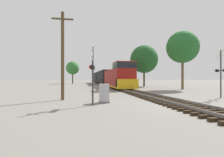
# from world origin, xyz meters

# --- Properties ---
(ground_plane) EXTENTS (400.00, 400.00, 0.00)m
(ground_plane) POSITION_xyz_m (0.00, 0.00, 0.00)
(ground_plane) COLOR slate
(rail_track_bed) EXTENTS (2.60, 160.00, 0.31)m
(rail_track_bed) POSITION_xyz_m (0.00, -0.00, 0.14)
(rail_track_bed) COLOR black
(rail_track_bed) RESTS_ON ground
(freight_train) EXTENTS (3.09, 51.91, 4.43)m
(freight_train) POSITION_xyz_m (0.00, 39.49, 2.05)
(freight_train) COLOR maroon
(freight_train) RESTS_ON ground
(crossing_signal_near) EXTENTS (0.47, 1.02, 4.20)m
(crossing_signal_near) POSITION_xyz_m (-5.92, 1.44, 2.46)
(crossing_signal_near) COLOR #333333
(crossing_signal_near) RESTS_ON ground
(crossing_signal_far) EXTENTS (0.59, 1.00, 4.71)m
(crossing_signal_far) POSITION_xyz_m (6.44, 4.00, 2.56)
(crossing_signal_far) COLOR #333333
(crossing_signal_far) RESTS_ON ground
(relay_cabinet) EXTENTS (0.77, 0.69, 1.43)m
(relay_cabinet) POSITION_xyz_m (-4.95, 2.62, 0.70)
(relay_cabinet) COLOR slate
(relay_cabinet) RESTS_ON ground
(utility_pole) EXTENTS (1.80, 0.28, 7.53)m
(utility_pole) POSITION_xyz_m (-8.23, 4.89, 3.90)
(utility_pole) COLOR #4C3A23
(utility_pole) RESTS_ON ground
(tree_far_right) EXTENTS (5.32, 5.32, 9.74)m
(tree_far_right) POSITION_xyz_m (10.05, 16.16, 7.06)
(tree_far_right) COLOR brown
(tree_far_right) RESTS_ON ground
(tree_mid_background) EXTENTS (6.30, 6.30, 9.35)m
(tree_mid_background) POSITION_xyz_m (7.43, 27.23, 6.19)
(tree_mid_background) COLOR #473521
(tree_mid_background) RESTS_ON ground
(tree_deep_background) EXTENTS (4.47, 4.47, 7.62)m
(tree_deep_background) POSITION_xyz_m (-9.52, 50.30, 5.36)
(tree_deep_background) COLOR #473521
(tree_deep_background) RESTS_ON ground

